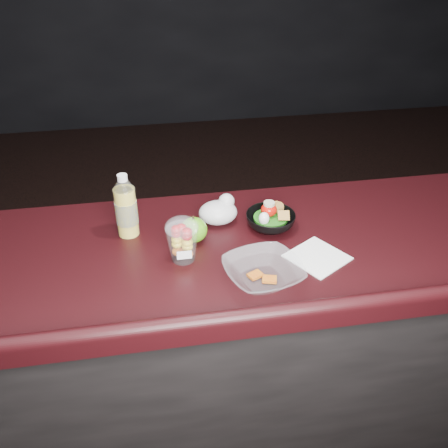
{
  "coord_description": "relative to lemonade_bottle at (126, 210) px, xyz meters",
  "views": [
    {
      "loc": [
        -0.19,
        -1.0,
        1.96
      ],
      "look_at": [
        0.03,
        0.31,
        1.1
      ],
      "focal_mm": 40.0,
      "sensor_mm": 36.0,
      "label": 1
    }
  ],
  "objects": [
    {
      "name": "fruit_cup",
      "position": [
        0.17,
        -0.17,
        -0.02
      ],
      "size": [
        0.1,
        0.1,
        0.15
      ],
      "color": "white",
      "rests_on": "counter"
    },
    {
      "name": "paper_napkin",
      "position": [
        0.58,
        -0.24,
        -0.09
      ],
      "size": [
        0.22,
        0.22,
        0.0
      ],
      "primitive_type": "cube",
      "rotation": [
        0.0,
        0.0,
        0.55
      ],
      "color": "white",
      "rests_on": "counter"
    },
    {
      "name": "takeout_bowl",
      "position": [
        0.39,
        -0.31,
        -0.07
      ],
      "size": [
        0.27,
        0.27,
        0.06
      ],
      "rotation": [
        0.0,
        0.0,
        0.23
      ],
      "color": "silver",
      "rests_on": "counter"
    },
    {
      "name": "counter",
      "position": [
        0.27,
        -0.13,
        -0.6
      ],
      "size": [
        4.06,
        0.71,
        1.02
      ],
      "color": "black",
      "rests_on": "ground"
    },
    {
      "name": "snack_bowl",
      "position": [
        0.48,
        -0.04,
        -0.06
      ],
      "size": [
        0.19,
        0.19,
        0.09
      ],
      "rotation": [
        0.0,
        0.0,
        0.16
      ],
      "color": "black",
      "rests_on": "counter"
    },
    {
      "name": "plastic_bag",
      "position": [
        0.31,
        0.02,
        -0.05
      ],
      "size": [
        0.13,
        0.11,
        0.1
      ],
      "color": "silver",
      "rests_on": "counter"
    },
    {
      "name": "green_apple",
      "position": [
        0.21,
        -0.08,
        -0.05
      ],
      "size": [
        0.09,
        0.09,
        0.09
      ],
      "color": "#2D7B0E",
      "rests_on": "counter"
    },
    {
      "name": "lemonade_bottle",
      "position": [
        0.0,
        0.0,
        0.0
      ],
      "size": [
        0.07,
        0.07,
        0.22
      ],
      "color": "yellow",
      "rests_on": "counter"
    }
  ]
}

